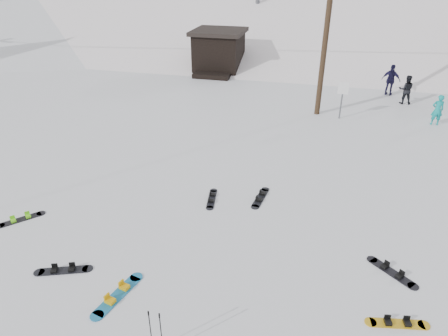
# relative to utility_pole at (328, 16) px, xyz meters

# --- Properties ---
(ground) EXTENTS (200.00, 200.00, 0.00)m
(ground) POSITION_rel_utility_pole_xyz_m (-2.00, -14.00, -4.68)
(ground) COLOR white
(ground) RESTS_ON ground
(ski_slope) EXTENTS (60.00, 85.24, 65.97)m
(ski_slope) POSITION_rel_utility_pole_xyz_m (-2.00, 41.00, -16.68)
(ski_slope) COLOR white
(ski_slope) RESTS_ON ground
(ridge_left) EXTENTS (47.54, 95.03, 58.38)m
(ridge_left) POSITION_rel_utility_pole_xyz_m (-38.00, 34.00, -15.68)
(ridge_left) COLOR white
(ridge_left) RESTS_ON ground
(treeline_left) EXTENTS (20.00, 64.00, 10.00)m
(treeline_left) POSITION_rel_utility_pole_xyz_m (-36.00, 26.00, -4.68)
(treeline_left) COLOR black
(treeline_left) RESTS_ON ground
(utility_pole) EXTENTS (2.00, 0.26, 9.00)m
(utility_pole) POSITION_rel_utility_pole_xyz_m (0.00, 0.00, 0.00)
(utility_pole) COLOR #3A2819
(utility_pole) RESTS_ON ground
(trail_sign) EXTENTS (0.50, 0.09, 1.85)m
(trail_sign) POSITION_rel_utility_pole_xyz_m (1.10, -0.42, -3.41)
(trail_sign) COLOR #595B60
(trail_sign) RESTS_ON ground
(lift_hut) EXTENTS (3.40, 4.10, 2.75)m
(lift_hut) POSITION_rel_utility_pole_xyz_m (-7.00, 6.94, -3.32)
(lift_hut) COLOR black
(lift_hut) RESTS_ON ground
(hero_snowboard) EXTENTS (0.65, 1.65, 0.12)m
(hero_snowboard) POSITION_rel_utility_pole_xyz_m (-4.01, -13.69, -4.65)
(hero_snowboard) COLOR #1A77AF
(hero_snowboard) RESTS_ON ground
(ski_poles) EXTENTS (0.31, 0.08, 1.11)m
(ski_poles) POSITION_rel_utility_pole_xyz_m (-2.51, -14.85, -4.11)
(ski_poles) COLOR black
(ski_poles) RESTS_ON ground
(board_scatter_a) EXTENTS (1.40, 0.70, 0.10)m
(board_scatter_a) POSITION_rel_utility_pole_xyz_m (-5.76, -13.26, -4.65)
(board_scatter_a) COLOR black
(board_scatter_a) RESTS_ON ground
(board_scatter_b) EXTENTS (0.41, 1.31, 0.09)m
(board_scatter_b) POSITION_rel_utility_pole_xyz_m (-3.00, -9.07, -4.66)
(board_scatter_b) COLOR black
(board_scatter_b) RESTS_ON ground
(board_scatter_c) EXTENTS (1.03, 1.13, 0.10)m
(board_scatter_c) POSITION_rel_utility_pole_xyz_m (-8.34, -11.61, -4.66)
(board_scatter_c) COLOR black
(board_scatter_c) RESTS_ON ground
(board_scatter_d) EXTENTS (1.17, 1.05, 0.10)m
(board_scatter_d) POSITION_rel_utility_pole_xyz_m (2.38, -11.27, -4.65)
(board_scatter_d) COLOR black
(board_scatter_d) RESTS_ON ground
(board_scatter_e) EXTENTS (1.39, 0.47, 0.10)m
(board_scatter_e) POSITION_rel_utility_pole_xyz_m (2.31, -12.94, -4.66)
(board_scatter_e) COLOR gold
(board_scatter_e) RESTS_ON ground
(board_scatter_f) EXTENTS (0.42, 1.43, 0.10)m
(board_scatter_f) POSITION_rel_utility_pole_xyz_m (-1.45, -8.61, -4.65)
(board_scatter_f) COLOR black
(board_scatter_f) RESTS_ON ground
(skier_teal) EXTENTS (0.57, 0.40, 1.46)m
(skier_teal) POSITION_rel_utility_pole_xyz_m (5.47, -0.13, -3.95)
(skier_teal) COLOR #0E9090
(skier_teal) RESTS_ON ground
(skier_dark) EXTENTS (0.75, 0.59, 1.54)m
(skier_dark) POSITION_rel_utility_pole_xyz_m (4.48, 2.77, -3.91)
(skier_dark) COLOR black
(skier_dark) RESTS_ON ground
(skier_navy) EXTENTS (1.10, 0.76, 1.74)m
(skier_navy) POSITION_rel_utility_pole_xyz_m (3.85, 4.15, -3.81)
(skier_navy) COLOR #1C183E
(skier_navy) RESTS_ON ground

